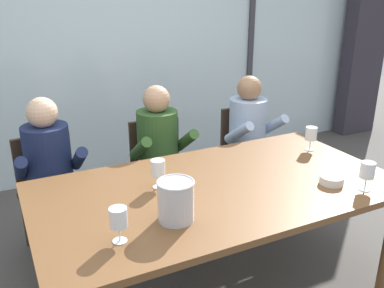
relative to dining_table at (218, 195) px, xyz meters
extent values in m
plane|color=#4C4742|center=(0.00, 1.00, -0.69)|extent=(14.00, 14.00, 0.00)
cube|color=silver|center=(0.00, 2.19, 0.61)|extent=(7.37, 0.03, 2.60)
cube|color=#38383D|center=(1.66, 2.17, 0.61)|extent=(0.06, 0.06, 2.60)
cube|color=#386633|center=(0.00, 6.44, 0.12)|extent=(13.37, 2.40, 1.61)
cube|color=#332D38|center=(3.33, 2.01, 0.61)|extent=(0.56, 0.20, 2.60)
cube|color=brown|center=(0.00, 0.00, 0.05)|extent=(2.17, 1.16, 0.04)
cylinder|color=brown|center=(-0.98, 0.48, -0.33)|extent=(0.07, 0.07, 0.72)
cylinder|color=brown|center=(0.98, 0.48, -0.33)|extent=(0.07, 0.07, 0.72)
cube|color=#332319|center=(-0.83, 0.91, -0.26)|extent=(0.49, 0.49, 0.03)
cube|color=#332319|center=(-0.86, 1.11, -0.04)|extent=(0.42, 0.09, 0.42)
cylinder|color=#332319|center=(-1.00, 0.70, -0.48)|extent=(0.04, 0.04, 0.42)
cylinder|color=#332319|center=(-0.62, 0.75, -0.48)|extent=(0.04, 0.04, 0.42)
cylinder|color=#332319|center=(-1.05, 1.08, -0.48)|extent=(0.04, 0.04, 0.42)
cylinder|color=#332319|center=(-0.67, 1.13, -0.48)|extent=(0.04, 0.04, 0.42)
cube|color=#332319|center=(0.01, 0.90, -0.26)|extent=(0.47, 0.47, 0.03)
cube|color=#332319|center=(0.02, 1.10, -0.04)|extent=(0.42, 0.07, 0.42)
cylinder|color=#332319|center=(-0.19, 0.72, -0.48)|extent=(0.04, 0.04, 0.42)
cylinder|color=#332319|center=(0.18, 0.70, -0.48)|extent=(0.04, 0.04, 0.42)
cylinder|color=#332319|center=(-0.17, 1.10, -0.48)|extent=(0.04, 0.04, 0.42)
cylinder|color=#332319|center=(0.21, 1.07, -0.48)|extent=(0.04, 0.04, 0.42)
cube|color=#332319|center=(0.86, 0.90, -0.26)|extent=(0.49, 0.49, 0.03)
cube|color=#332319|center=(0.89, 1.10, -0.04)|extent=(0.42, 0.08, 0.42)
cylinder|color=#332319|center=(0.65, 0.74, -0.48)|extent=(0.04, 0.04, 0.42)
cylinder|color=#332319|center=(1.03, 0.69, -0.48)|extent=(0.04, 0.04, 0.42)
cylinder|color=#332319|center=(0.70, 1.11, -0.48)|extent=(0.04, 0.04, 0.42)
cylinder|color=#332319|center=(1.07, 1.07, -0.48)|extent=(0.04, 0.04, 0.42)
cylinder|color=#192347|center=(-0.84, 0.93, 0.03)|extent=(0.32, 0.32, 0.52)
sphere|color=#DBAD89|center=(-0.84, 0.93, 0.39)|extent=(0.21, 0.21, 0.21)
cube|color=#47423D|center=(-0.93, 0.73, -0.23)|extent=(0.13, 0.40, 0.13)
cube|color=#47423D|center=(-0.75, 0.73, -0.23)|extent=(0.13, 0.40, 0.13)
cylinder|color=#47423D|center=(-0.93, 0.53, -0.47)|extent=(0.10, 0.10, 0.44)
cylinder|color=#47423D|center=(-0.75, 0.53, -0.47)|extent=(0.10, 0.10, 0.44)
cylinder|color=#192347|center=(-1.03, 0.81, 0.06)|extent=(0.08, 0.32, 0.26)
cylinder|color=#192347|center=(-0.65, 0.81, 0.06)|extent=(0.08, 0.32, 0.26)
cylinder|color=#2D5123|center=(-0.01, 0.93, 0.03)|extent=(0.33, 0.33, 0.52)
sphere|color=tan|center=(-0.01, 0.93, 0.39)|extent=(0.21, 0.21, 0.21)
cube|color=#47423D|center=(-0.10, 0.73, -0.23)|extent=(0.14, 0.40, 0.13)
cube|color=#47423D|center=(0.08, 0.73, -0.23)|extent=(0.14, 0.40, 0.13)
cylinder|color=#47423D|center=(-0.10, 0.53, -0.47)|extent=(0.10, 0.10, 0.44)
cylinder|color=#47423D|center=(0.08, 0.53, -0.47)|extent=(0.10, 0.10, 0.44)
cylinder|color=#2D5123|center=(-0.20, 0.81, 0.06)|extent=(0.09, 0.33, 0.26)
cylinder|color=#2D5123|center=(0.18, 0.82, 0.06)|extent=(0.09, 0.33, 0.26)
cylinder|color=#9EB2D1|center=(0.83, 0.93, 0.03)|extent=(0.35, 0.35, 0.52)
sphere|color=#936B4C|center=(0.83, 0.93, 0.39)|extent=(0.21, 0.21, 0.21)
cube|color=#47423D|center=(0.76, 0.72, -0.23)|extent=(0.17, 0.41, 0.13)
cube|color=#47423D|center=(0.94, 0.74, -0.23)|extent=(0.17, 0.41, 0.13)
cylinder|color=#47423D|center=(0.78, 0.52, -0.47)|extent=(0.10, 0.10, 0.44)
cylinder|color=#47423D|center=(0.96, 0.54, -0.47)|extent=(0.10, 0.10, 0.44)
cylinder|color=#9EB2D1|center=(0.65, 0.79, 0.06)|extent=(0.11, 0.33, 0.26)
cylinder|color=#9EB2D1|center=(1.03, 0.83, 0.06)|extent=(0.11, 0.33, 0.26)
cylinder|color=#B7B7BC|center=(-0.39, -0.25, 0.17)|extent=(0.18, 0.18, 0.21)
torus|color=silver|center=(-0.39, -0.25, 0.28)|extent=(0.19, 0.19, 0.01)
cylinder|color=silver|center=(0.63, -0.28, 0.09)|extent=(0.14, 0.14, 0.05)
cylinder|color=silver|center=(0.74, -0.43, 0.07)|extent=(0.07, 0.07, 0.00)
cylinder|color=silver|center=(0.74, -0.43, 0.11)|extent=(0.01, 0.01, 0.07)
cylinder|color=silver|center=(0.74, -0.43, 0.19)|extent=(0.08, 0.08, 0.09)
cylinder|color=#560C1E|center=(0.74, -0.43, 0.17)|extent=(0.07, 0.07, 0.04)
cylinder|color=silver|center=(-0.70, -0.31, 0.07)|extent=(0.07, 0.07, 0.00)
cylinder|color=silver|center=(-0.70, -0.31, 0.11)|extent=(0.01, 0.01, 0.07)
cylinder|color=silver|center=(-0.70, -0.31, 0.19)|extent=(0.08, 0.08, 0.09)
cylinder|color=#E0D184|center=(-0.70, -0.31, 0.17)|extent=(0.07, 0.07, 0.04)
cylinder|color=silver|center=(-0.33, 0.14, 0.07)|extent=(0.07, 0.07, 0.00)
cylinder|color=silver|center=(-0.33, 0.14, 0.11)|extent=(0.01, 0.01, 0.07)
cylinder|color=silver|center=(-0.33, 0.14, 0.19)|extent=(0.08, 0.08, 0.09)
cylinder|color=#E0D184|center=(-0.33, 0.14, 0.17)|extent=(0.07, 0.07, 0.04)
cylinder|color=silver|center=(0.90, 0.22, 0.07)|extent=(0.07, 0.07, 0.00)
cylinder|color=silver|center=(0.90, 0.22, 0.11)|extent=(0.01, 0.01, 0.07)
cylinder|color=silver|center=(0.90, 0.22, 0.19)|extent=(0.08, 0.08, 0.09)
cylinder|color=#560C1E|center=(0.90, 0.22, 0.17)|extent=(0.07, 0.07, 0.04)
camera|label=1|loc=(-1.14, -1.95, 1.17)|focal=39.05mm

